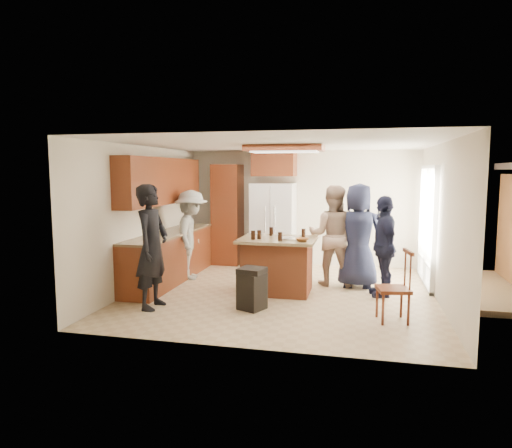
% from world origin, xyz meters
% --- Properties ---
extents(person_front_left, '(0.51, 0.69, 1.87)m').
position_xyz_m(person_front_left, '(-1.76, -1.25, 0.93)').
color(person_front_left, black).
rests_on(person_front_left, ground).
extents(person_behind_left, '(0.90, 0.57, 1.81)m').
position_xyz_m(person_behind_left, '(0.79, 0.78, 0.90)').
color(person_behind_left, tan).
rests_on(person_behind_left, ground).
extents(person_behind_right, '(0.93, 0.63, 1.85)m').
position_xyz_m(person_behind_right, '(1.25, 0.69, 0.93)').
color(person_behind_right, '#1B1F37').
rests_on(person_behind_right, ground).
extents(person_side_right, '(0.66, 1.05, 1.66)m').
position_xyz_m(person_side_right, '(1.66, 0.22, 0.83)').
color(person_side_right, '#1A1D35').
rests_on(person_side_right, ground).
extents(person_counter, '(0.72, 1.18, 1.70)m').
position_xyz_m(person_counter, '(-1.87, 0.66, 0.85)').
color(person_counter, gray).
rests_on(person_counter, ground).
extents(left_cabinetry, '(0.64, 3.00, 2.30)m').
position_xyz_m(left_cabinetry, '(-2.24, 0.40, 0.96)').
color(left_cabinetry, maroon).
rests_on(left_cabinetry, ground).
extents(back_wall_units, '(1.80, 0.60, 2.45)m').
position_xyz_m(back_wall_units, '(-1.33, 2.20, 1.38)').
color(back_wall_units, maroon).
rests_on(back_wall_units, ground).
extents(refrigerator, '(0.90, 0.76, 1.80)m').
position_xyz_m(refrigerator, '(-0.55, 2.12, 0.90)').
color(refrigerator, white).
rests_on(refrigerator, ground).
extents(kitchen_island, '(1.28, 1.03, 0.93)m').
position_xyz_m(kitchen_island, '(-0.08, 0.05, 0.47)').
color(kitchen_island, '#AB4F2C').
rests_on(kitchen_island, ground).
extents(island_items, '(0.98, 0.69, 0.15)m').
position_xyz_m(island_items, '(0.09, -0.05, 0.97)').
color(island_items, silver).
rests_on(island_items, kitchen_island).
extents(trash_bin, '(0.45, 0.45, 0.63)m').
position_xyz_m(trash_bin, '(-0.28, -1.00, 0.32)').
color(trash_bin, black).
rests_on(trash_bin, ground).
extents(spindle_chair, '(0.49, 0.49, 0.99)m').
position_xyz_m(spindle_chair, '(1.75, -1.10, 0.45)').
color(spindle_chair, maroon).
rests_on(spindle_chair, ground).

